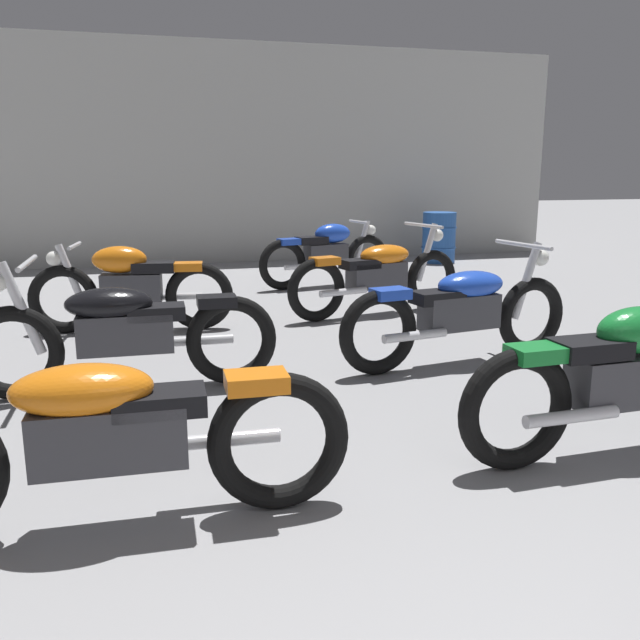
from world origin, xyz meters
name	(u,v)px	position (x,y,z in m)	size (l,w,h in m)	color
back_wall	(203,154)	(0.00, 11.64, 1.80)	(12.65, 0.24, 3.60)	#B2B2AD
motorcycle_left_row_1	(107,432)	(-1.38, 2.87, 0.45)	(2.17, 0.68, 0.97)	black
motorcycle_left_row_2	(124,331)	(-1.32, 4.83, 0.45)	(2.17, 0.68, 0.97)	black
motorcycle_left_row_3	(131,285)	(-1.26, 6.75, 0.46)	(1.97, 0.51, 0.88)	black
motorcycle_right_row_1	(622,376)	(1.33, 2.94, 0.46)	(1.97, 0.48, 0.88)	black
motorcycle_right_row_2	(461,310)	(1.33, 4.85, 0.45)	(2.16, 0.71, 0.97)	black
motorcycle_right_row_3	(378,274)	(1.35, 6.85, 0.45)	(2.14, 0.81, 0.97)	black
motorcycle_right_row_4	(327,253)	(1.32, 8.78, 0.46)	(1.95, 0.65, 0.88)	black
oil_drum	(439,237)	(3.83, 10.58, 0.43)	(0.59, 0.59, 0.85)	#23519E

